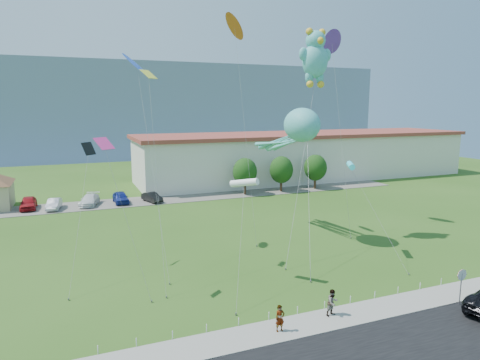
% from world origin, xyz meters
% --- Properties ---
extents(ground, '(160.00, 160.00, 0.00)m').
position_xyz_m(ground, '(0.00, 0.00, 0.00)').
color(ground, '#2C5016').
rests_on(ground, ground).
extents(sidewalk, '(80.00, 2.50, 0.10)m').
position_xyz_m(sidewalk, '(0.00, -2.75, 0.05)').
color(sidewalk, gray).
rests_on(sidewalk, ground).
extents(parking_strip, '(70.00, 6.00, 0.06)m').
position_xyz_m(parking_strip, '(0.00, 35.00, 0.03)').
color(parking_strip, '#59544C').
rests_on(parking_strip, ground).
extents(hill_ridge, '(160.00, 50.00, 25.00)m').
position_xyz_m(hill_ridge, '(0.00, 120.00, 12.50)').
color(hill_ridge, slate).
rests_on(hill_ridge, ground).
extents(warehouse, '(61.00, 15.00, 8.20)m').
position_xyz_m(warehouse, '(26.00, 44.00, 4.12)').
color(warehouse, beige).
rests_on(warehouse, ground).
extents(stop_sign, '(0.80, 0.07, 2.50)m').
position_xyz_m(stop_sign, '(9.50, -4.21, 1.87)').
color(stop_sign, slate).
rests_on(stop_sign, ground).
extents(rope_fence, '(26.05, 0.05, 0.50)m').
position_xyz_m(rope_fence, '(0.00, -1.30, 0.25)').
color(rope_fence, white).
rests_on(rope_fence, ground).
extents(tree_near, '(3.60, 3.60, 5.47)m').
position_xyz_m(tree_near, '(10.00, 34.00, 3.39)').
color(tree_near, '#3F2B19').
rests_on(tree_near, ground).
extents(tree_mid, '(3.60, 3.60, 5.47)m').
position_xyz_m(tree_mid, '(16.00, 34.00, 3.39)').
color(tree_mid, '#3F2B19').
rests_on(tree_mid, ground).
extents(tree_far, '(3.60, 3.60, 5.47)m').
position_xyz_m(tree_far, '(22.00, 34.00, 3.39)').
color(tree_far, '#3F2B19').
rests_on(tree_far, ground).
extents(pedestrian_left, '(0.58, 0.39, 1.58)m').
position_xyz_m(pedestrian_left, '(-3.08, -2.91, 0.89)').
color(pedestrian_left, gray).
rests_on(pedestrian_left, sidewalk).
extents(pedestrian_right, '(0.93, 0.80, 1.68)m').
position_xyz_m(pedestrian_right, '(0.82, -2.42, 0.94)').
color(pedestrian_right, gray).
rests_on(pedestrian_right, sidewalk).
extents(parked_car_red, '(1.87, 4.59, 1.56)m').
position_xyz_m(parked_car_red, '(-18.99, 35.68, 0.84)').
color(parked_car_red, '#A11319').
rests_on(parked_car_red, parking_strip).
extents(parked_car_silver, '(1.97, 4.21, 1.33)m').
position_xyz_m(parked_car_silver, '(-15.99, 34.36, 0.73)').
color(parked_car_silver, '#ADADB4').
rests_on(parked_car_silver, parking_strip).
extents(parked_car_white, '(3.17, 5.13, 1.39)m').
position_xyz_m(parked_car_white, '(-11.69, 35.03, 0.75)').
color(parked_car_white, silver).
rests_on(parked_car_white, parking_strip).
extents(parked_car_blue, '(1.97, 4.50, 1.51)m').
position_xyz_m(parked_car_blue, '(-7.73, 34.89, 0.81)').
color(parked_car_blue, navy).
rests_on(parked_car_blue, parking_strip).
extents(parked_car_black, '(2.54, 4.10, 1.27)m').
position_xyz_m(parked_car_black, '(-3.69, 34.03, 0.70)').
color(parked_car_black, black).
rests_on(parked_car_black, parking_strip).
extents(octopus_kite, '(5.65, 15.71, 12.79)m').
position_xyz_m(octopus_kite, '(6.34, 12.60, 10.53)').
color(octopus_kite, teal).
rests_on(octopus_kite, ground).
extents(teddy_bear_kite, '(8.12, 7.99, 20.03)m').
position_xyz_m(teddy_bear_kite, '(8.11, 12.36, 17.48)').
color(teddy_bear_kite, teal).
rests_on(teddy_bear_kite, ground).
extents(small_kite_black, '(2.81, 7.09, 10.04)m').
position_xyz_m(small_kite_black, '(-12.55, 11.79, 8.55)').
color(small_kite_black, black).
rests_on(small_kite_black, ground).
extents(small_kite_cyan, '(2.02, 6.82, 8.40)m').
position_xyz_m(small_kite_cyan, '(8.42, 6.58, 7.90)').
color(small_kite_cyan, '#36DEF3').
rests_on(small_kite_cyan, ground).
extents(small_kite_blue, '(1.80, 10.17, 17.08)m').
position_xyz_m(small_kite_blue, '(-7.79, 15.31, 16.00)').
color(small_kite_blue, blue).
rests_on(small_kite_blue, ground).
extents(small_kite_pink, '(3.04, 2.79, 10.97)m').
position_xyz_m(small_kite_pink, '(-11.36, 5.58, 9.43)').
color(small_kite_pink, '#DF3184').
rests_on(small_kite_pink, ground).
extents(small_kite_orange, '(1.80, 6.49, 21.29)m').
position_xyz_m(small_kite_orange, '(1.99, 17.17, 20.05)').
color(small_kite_orange, '#C95616').
rests_on(small_kite_orange, ground).
extents(small_kite_white, '(2.85, 6.02, 7.92)m').
position_xyz_m(small_kite_white, '(-2.16, 4.76, 7.43)').
color(small_kite_white, white).
rests_on(small_kite_white, ground).
extents(small_kite_purple, '(2.23, 7.16, 20.36)m').
position_xyz_m(small_kite_purple, '(12.87, 16.70, 19.16)').
color(small_kite_purple, '#672DB7').
rests_on(small_kite_purple, ground).
extents(small_kite_yellow, '(1.29, 7.01, 15.76)m').
position_xyz_m(small_kite_yellow, '(-7.82, 9.46, 13.29)').
color(small_kite_yellow, yellow).
rests_on(small_kite_yellow, ground).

